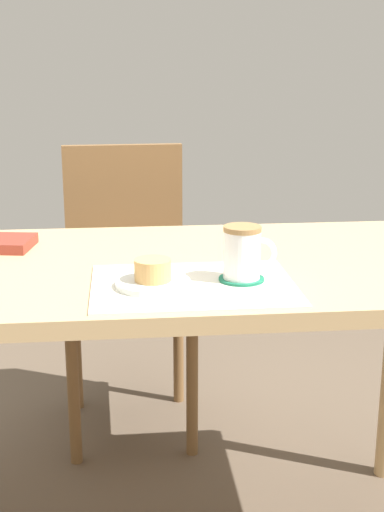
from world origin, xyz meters
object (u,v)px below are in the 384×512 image
(pastry_plate, at_px, (153,283))
(wooden_chair, at_px, (127,278))
(dining_table, at_px, (185,299))
(pastry, at_px, (153,270))
(coffee_mug, at_px, (243,252))

(pastry_plate, bearing_deg, wooden_chair, 92.89)
(dining_table, distance_m, pastry, 0.23)
(dining_table, distance_m, wooden_chair, 0.74)
(dining_table, xyz_separation_m, pastry_plate, (-0.08, -0.18, 0.10))
(pastry, bearing_deg, wooden_chair, 92.89)
(pastry_plate, distance_m, pastry, 0.03)
(wooden_chair, distance_m, pastry_plate, 0.92)
(coffee_mug, bearing_deg, wooden_chair, 104.61)
(wooden_chair, xyz_separation_m, pastry, (0.04, -0.88, 0.29))
(pastry_plate, bearing_deg, pastry, 0.00)
(pastry_plate, height_order, pastry, pastry)
(pastry_plate, bearing_deg, coffee_mug, 6.65)
(coffee_mug, bearing_deg, pastry, -173.35)
(dining_table, distance_m, coffee_mug, 0.24)
(coffee_mug, bearing_deg, pastry_plate, -173.35)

